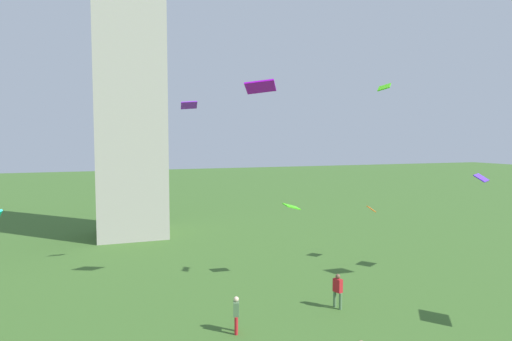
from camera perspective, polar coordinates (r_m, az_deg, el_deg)
The scene contains 8 objects.
person_0 at distance 19.50m, azimuth -2.59°, elevation -17.99°, with size 0.36×0.47×1.59m.
person_1 at distance 22.36m, azimuth 10.60°, elevation -14.93°, with size 0.37×0.51×1.70m.
kite_flying_0 at distance 26.16m, azimuth -8.73°, elevation 8.41°, with size 1.00×0.64×0.47m.
kite_flying_2 at distance 22.44m, azimuth 0.58°, elevation 10.86°, with size 1.80×1.54×0.66m.
kite_flying_8 at distance 28.93m, azimuth 27.30°, elevation -0.86°, with size 1.25×1.07×0.46m.
kite_flying_9 at distance 25.40m, azimuth 4.67°, elevation -4.71°, with size 0.95×0.73×0.39m.
kite_flying_10 at distance 23.22m, azimuth 16.38°, elevation 10.39°, with size 0.97×1.05×0.49m.
kite_flying_11 at distance 30.37m, azimuth 14.81°, elevation -4.88°, with size 0.91×0.99×0.55m.
Camera 1 is at (-7.57, 0.03, 8.23)m, focal length 30.68 mm.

